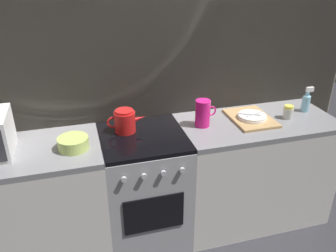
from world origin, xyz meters
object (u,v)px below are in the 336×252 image
(kettle, at_px, (125,121))
(spice_jar, at_px, (288,112))
(pitcher, at_px, (203,113))
(dish_pile, at_px, (251,118))
(mixing_bowl, at_px, (73,143))
(spray_bottle, at_px, (306,102))
(stove_unit, at_px, (145,188))

(kettle, distance_m, spice_jar, 1.25)
(pitcher, xyz_separation_m, dish_pile, (0.39, -0.01, -0.08))
(mixing_bowl, bearing_deg, dish_pile, 3.58)
(pitcher, bearing_deg, spray_bottle, 1.53)
(stove_unit, relative_size, spice_jar, 8.57)
(stove_unit, height_order, dish_pile, dish_pile)
(mixing_bowl, bearing_deg, spray_bottle, 3.60)
(dish_pile, bearing_deg, spray_bottle, 3.64)
(kettle, height_order, dish_pile, kettle)
(spice_jar, distance_m, spray_bottle, 0.23)
(dish_pile, bearing_deg, mixing_bowl, -176.42)
(dish_pile, relative_size, spice_jar, 3.81)
(spray_bottle, bearing_deg, pitcher, -178.47)
(kettle, relative_size, mixing_bowl, 1.42)
(mixing_bowl, xyz_separation_m, dish_pile, (1.32, 0.08, -0.02))
(stove_unit, xyz_separation_m, mixing_bowl, (-0.47, -0.05, 0.49))
(stove_unit, bearing_deg, spice_jar, -1.07)
(pitcher, bearing_deg, stove_unit, -175.37)
(mixing_bowl, relative_size, spray_bottle, 0.99)
(stove_unit, relative_size, dish_pile, 2.25)
(spice_jar, bearing_deg, pitcher, 175.09)
(pitcher, distance_m, spice_jar, 0.68)
(mixing_bowl, height_order, pitcher, pitcher)
(kettle, relative_size, pitcher, 1.42)
(mixing_bowl, xyz_separation_m, pitcher, (0.93, 0.09, 0.06))
(kettle, distance_m, pitcher, 0.57)
(kettle, distance_m, mixing_bowl, 0.40)
(spray_bottle, bearing_deg, stove_unit, -177.42)
(kettle, bearing_deg, mixing_bowl, -157.32)
(dish_pile, distance_m, spray_bottle, 0.50)
(dish_pile, bearing_deg, kettle, 175.81)
(kettle, height_order, spray_bottle, spray_bottle)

